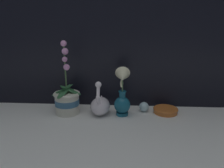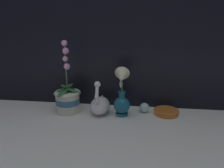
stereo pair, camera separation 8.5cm
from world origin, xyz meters
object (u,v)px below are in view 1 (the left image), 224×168
at_px(glass_sphere, 144,107).
at_px(orchid_potted_plant, 67,99).
at_px(swan_figurine, 100,105).
at_px(amber_dish, 166,110).
at_px(blue_vase, 122,96).

bearing_deg(glass_sphere, orchid_potted_plant, -173.51).
height_order(swan_figurine, amber_dish, swan_figurine).
height_order(swan_figurine, glass_sphere, swan_figurine).
relative_size(glass_sphere, amber_dish, 0.40).
relative_size(swan_figurine, amber_dish, 1.47).
distance_m(orchid_potted_plant, glass_sphere, 0.45).
bearing_deg(glass_sphere, swan_figurine, -169.74).
bearing_deg(orchid_potted_plant, blue_vase, -3.26).
height_order(blue_vase, glass_sphere, blue_vase).
bearing_deg(swan_figurine, blue_vase, -10.10).
xyz_separation_m(glass_sphere, amber_dish, (0.12, -0.01, -0.01)).
xyz_separation_m(swan_figurine, blue_vase, (0.13, -0.02, 0.06)).
relative_size(swan_figurine, blue_vase, 0.74).
relative_size(orchid_potted_plant, swan_figurine, 1.99).
xyz_separation_m(orchid_potted_plant, glass_sphere, (0.45, 0.05, -0.06)).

